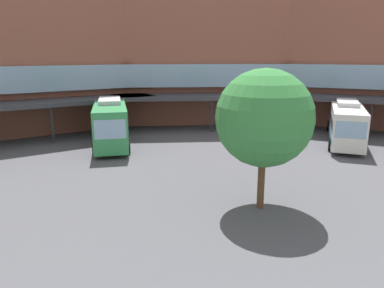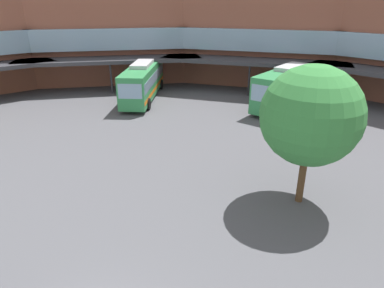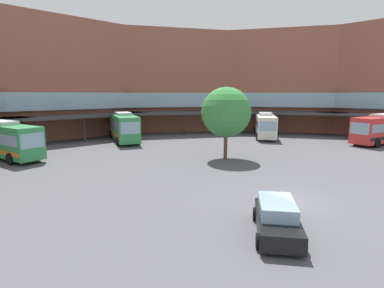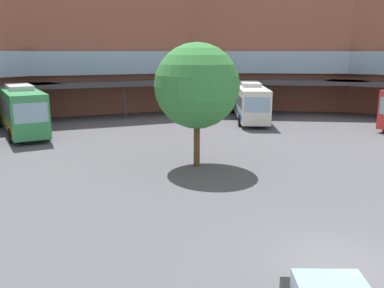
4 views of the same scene
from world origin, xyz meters
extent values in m
cube|color=#93543F|center=(-9.12, 36.29, 8.53)|extent=(21.11, 10.76, 17.05)
cube|color=#8CADC6|center=(-8.97, 35.70, 5.46)|extent=(19.20, 10.49, 2.39)
cube|color=#38383D|center=(-7.90, 31.44, 3.41)|extent=(20.62, 8.82, 0.40)
cylinder|color=#2D2D33|center=(-7.51, 29.88, 1.71)|extent=(0.20, 0.20, 3.41)
cube|color=#93543F|center=(-25.18, 27.67, 8.53)|extent=(19.02, 18.07, 17.05)
cube|color=#8CADC6|center=(-24.78, 27.23, 5.46)|extent=(17.68, 16.89, 2.39)
cube|color=#38383D|center=(-21.82, 23.97, 3.41)|extent=(17.67, 16.59, 0.40)
cylinder|color=#2D2D33|center=(-20.74, 22.79, 1.71)|extent=(0.20, 0.20, 3.41)
cube|color=#338C4C|center=(-16.52, 23.12, 1.88)|extent=(7.71, 11.67, 3.05)
cube|color=#8CADC6|center=(-16.52, 23.12, 2.24)|extent=(7.42, 11.06, 0.98)
cube|color=orange|center=(-16.52, 23.12, 1.02)|extent=(7.62, 11.47, 0.37)
cube|color=#8CADC6|center=(-13.76, 17.90, 2.24)|extent=(1.95, 1.10, 1.34)
cube|color=#B2B2B7|center=(-16.52, 23.12, 3.58)|extent=(3.51, 4.59, 0.36)
cylinder|color=black|center=(-13.55, 20.11, 0.55)|extent=(0.78, 1.11, 1.10)
cylinder|color=black|center=(-15.70, 18.97, 0.55)|extent=(0.78, 1.11, 1.10)
cylinder|color=black|center=(-17.33, 27.27, 0.55)|extent=(0.78, 1.11, 1.10)
cylinder|color=black|center=(-19.48, 26.14, 0.55)|extent=(0.78, 1.11, 1.10)
cube|color=#338C4C|center=(-2.64, 28.29, 1.98)|extent=(3.86, 11.43, 3.25)
cube|color=#8CADC6|center=(-2.64, 28.29, 2.37)|extent=(3.83, 10.77, 1.04)
cube|color=orange|center=(-2.64, 28.29, 1.07)|extent=(3.86, 11.21, 0.39)
cube|color=#8CADC6|center=(-3.27, 22.77, 2.37)|extent=(2.28, 0.38, 1.43)
cube|color=#B2B2B7|center=(-2.64, 28.29, 3.78)|extent=(2.27, 4.22, 0.36)
cylinder|color=black|center=(-1.78, 24.36, 0.55)|extent=(0.42, 1.13, 1.10)
cylinder|color=black|center=(-4.36, 24.65, 0.55)|extent=(0.42, 1.13, 1.10)
cylinder|color=black|center=(-0.91, 31.93, 0.55)|extent=(0.42, 1.13, 1.10)
cylinder|color=black|center=(-3.49, 32.22, 0.55)|extent=(0.42, 1.13, 1.10)
cylinder|color=brown|center=(3.02, 11.65, 1.68)|extent=(0.36, 0.36, 3.36)
sphere|color=#38843D|center=(3.02, 11.65, 4.69)|extent=(4.83, 4.83, 4.83)
camera|label=1|loc=(-5.92, -3.88, 7.75)|focal=34.15mm
camera|label=2|loc=(6.20, -4.28, 9.78)|focal=31.87mm
camera|label=3|loc=(-13.50, -12.46, 6.38)|focal=27.99mm
camera|label=4|loc=(-10.70, -6.80, 6.53)|focal=37.95mm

